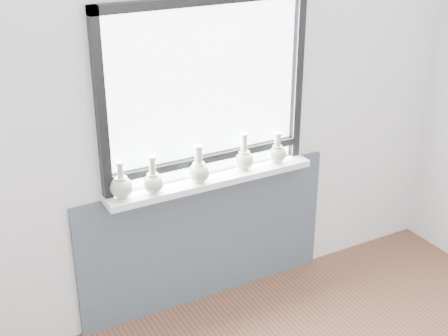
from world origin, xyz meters
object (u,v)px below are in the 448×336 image
vase_a (121,186)px  vase_e (277,152)px  vase_c (199,170)px  windowsill (211,180)px  vase_b (153,181)px  vase_d (244,158)px

vase_a → vase_e: 1.02m
vase_e → vase_c: bearing=-177.8°
vase_c → vase_a: bearing=176.6°
windowsill → vase_e: bearing=-0.7°
vase_b → windowsill: bearing=4.0°
windowsill → vase_e: 0.47m
vase_c → vase_d: vase_d is taller
windowsill → vase_d: 0.25m
vase_c → vase_d: bearing=5.8°
vase_a → vase_d: size_ratio=0.92×
windowsill → vase_d: bearing=1.6°
windowsill → vase_b: 0.39m
vase_a → vase_c: (0.47, -0.03, 0.00)m
vase_a → vase_b: bearing=-9.0°
vase_d → vase_e: bearing=-2.8°
vase_d → vase_b: bearing=-176.9°
windowsill → vase_d: vase_d is taller
vase_b → vase_e: 0.85m
windowsill → vase_d: size_ratio=5.75×
vase_b → vase_c: 0.29m
vase_a → vase_b: 0.18m
vase_b → vase_e: bearing=1.5°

